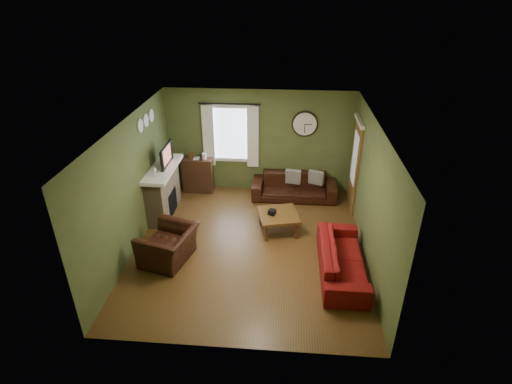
# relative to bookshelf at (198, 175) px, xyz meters

# --- Properties ---
(floor) EXTENTS (4.60, 5.20, 0.00)m
(floor) POSITION_rel_bookshelf_xyz_m (1.54, -2.33, -0.45)
(floor) COLOR #563A1A
(floor) RESTS_ON ground
(ceiling) EXTENTS (4.60, 5.20, 0.00)m
(ceiling) POSITION_rel_bookshelf_xyz_m (1.54, -2.33, 2.15)
(ceiling) COLOR white
(ceiling) RESTS_ON ground
(wall_left) EXTENTS (0.00, 5.20, 2.60)m
(wall_left) POSITION_rel_bookshelf_xyz_m (-0.76, -2.33, 0.85)
(wall_left) COLOR #4C5B2D
(wall_left) RESTS_ON ground
(wall_right) EXTENTS (0.00, 5.20, 2.60)m
(wall_right) POSITION_rel_bookshelf_xyz_m (3.84, -2.33, 0.85)
(wall_right) COLOR #4C5B2D
(wall_right) RESTS_ON ground
(wall_back) EXTENTS (4.60, 0.00, 2.60)m
(wall_back) POSITION_rel_bookshelf_xyz_m (1.54, 0.27, 0.85)
(wall_back) COLOR #4C5B2D
(wall_back) RESTS_ON ground
(wall_front) EXTENTS (4.60, 0.00, 2.60)m
(wall_front) POSITION_rel_bookshelf_xyz_m (1.54, -4.93, 0.85)
(wall_front) COLOR #4C5B2D
(wall_front) RESTS_ON ground
(fireplace) EXTENTS (0.40, 1.40, 1.10)m
(fireplace) POSITION_rel_bookshelf_xyz_m (-0.56, -1.18, 0.10)
(fireplace) COLOR gray
(fireplace) RESTS_ON floor
(firebox) EXTENTS (0.04, 0.60, 0.55)m
(firebox) POSITION_rel_bookshelf_xyz_m (-0.37, -1.18, -0.15)
(firebox) COLOR black
(firebox) RESTS_ON fireplace
(mantel) EXTENTS (0.58, 1.60, 0.08)m
(mantel) POSITION_rel_bookshelf_xyz_m (-0.53, -1.18, 0.69)
(mantel) COLOR white
(mantel) RESTS_ON fireplace
(tv) EXTENTS (0.08, 0.60, 0.35)m
(tv) POSITION_rel_bookshelf_xyz_m (-0.51, -1.03, 0.90)
(tv) COLOR black
(tv) RESTS_ON mantel
(tv_screen) EXTENTS (0.02, 0.62, 0.36)m
(tv_screen) POSITION_rel_bookshelf_xyz_m (-0.43, -1.03, 0.96)
(tv_screen) COLOR #994C3F
(tv_screen) RESTS_ON mantel
(medallion_left) EXTENTS (0.28, 0.28, 0.03)m
(medallion_left) POSITION_rel_bookshelf_xyz_m (-0.74, -1.53, 1.80)
(medallion_left) COLOR white
(medallion_left) RESTS_ON wall_left
(medallion_mid) EXTENTS (0.28, 0.28, 0.03)m
(medallion_mid) POSITION_rel_bookshelf_xyz_m (-0.74, -1.18, 1.80)
(medallion_mid) COLOR white
(medallion_mid) RESTS_ON wall_left
(medallion_right) EXTENTS (0.28, 0.28, 0.03)m
(medallion_right) POSITION_rel_bookshelf_xyz_m (-0.74, -0.83, 1.80)
(medallion_right) COLOR white
(medallion_right) RESTS_ON wall_left
(window_pane) EXTENTS (1.00, 0.02, 1.30)m
(window_pane) POSITION_rel_bookshelf_xyz_m (0.84, 0.25, 1.05)
(window_pane) COLOR silver
(window_pane) RESTS_ON wall_back
(curtain_rod) EXTENTS (0.03, 0.03, 1.50)m
(curtain_rod) POSITION_rel_bookshelf_xyz_m (0.84, 0.15, 1.82)
(curtain_rod) COLOR black
(curtain_rod) RESTS_ON wall_back
(curtain_left) EXTENTS (0.28, 0.04, 1.55)m
(curtain_left) POSITION_rel_bookshelf_xyz_m (0.29, 0.15, 1.00)
(curtain_left) COLOR white
(curtain_left) RESTS_ON wall_back
(curtain_right) EXTENTS (0.28, 0.04, 1.55)m
(curtain_right) POSITION_rel_bookshelf_xyz_m (1.39, 0.15, 1.00)
(curtain_right) COLOR white
(curtain_right) RESTS_ON wall_back
(wall_clock) EXTENTS (0.64, 0.06, 0.64)m
(wall_clock) POSITION_rel_bookshelf_xyz_m (2.64, 0.22, 1.35)
(wall_clock) COLOR white
(wall_clock) RESTS_ON wall_back
(door) EXTENTS (0.05, 0.90, 2.10)m
(door) POSITION_rel_bookshelf_xyz_m (3.81, -0.48, 0.60)
(door) COLOR brown
(door) RESTS_ON floor
(bookshelf) EXTENTS (0.76, 0.32, 0.90)m
(bookshelf) POSITION_rel_bookshelf_xyz_m (0.00, 0.00, 0.00)
(bookshelf) COLOR #382115
(bookshelf) RESTS_ON floor
(book) EXTENTS (0.16, 0.21, 0.02)m
(book) POSITION_rel_bookshelf_xyz_m (-0.08, -0.02, 0.51)
(book) COLOR #573817
(book) RESTS_ON bookshelf
(sofa_brown) EXTENTS (2.07, 0.81, 0.60)m
(sofa_brown) POSITION_rel_bookshelf_xyz_m (2.45, -0.15, -0.15)
(sofa_brown) COLOR black
(sofa_brown) RESTS_ON floor
(pillow_left) EXTENTS (0.38, 0.23, 0.36)m
(pillow_left) POSITION_rel_bookshelf_xyz_m (2.97, -0.11, 0.10)
(pillow_left) COLOR gray
(pillow_left) RESTS_ON sofa_brown
(pillow_right) EXTENTS (0.39, 0.17, 0.37)m
(pillow_right) POSITION_rel_bookshelf_xyz_m (2.42, -0.10, 0.10)
(pillow_right) COLOR gray
(pillow_right) RESTS_ON sofa_brown
(sofa_red) EXTENTS (0.80, 2.05, 0.60)m
(sofa_red) POSITION_rel_bookshelf_xyz_m (3.33, -3.00, -0.15)
(sofa_red) COLOR maroon
(sofa_red) RESTS_ON floor
(armchair) EXTENTS (1.14, 1.23, 0.67)m
(armchair) POSITION_rel_bookshelf_xyz_m (0.03, -2.90, -0.11)
(armchair) COLOR black
(armchair) RESTS_ON floor
(coffee_table) EXTENTS (0.99, 0.99, 0.44)m
(coffee_table) POSITION_rel_bookshelf_xyz_m (2.11, -1.72, -0.23)
(coffee_table) COLOR #573817
(coffee_table) RESTS_ON floor
(tissue_box) EXTENTS (0.19, 0.19, 0.11)m
(tissue_box) POSITION_rel_bookshelf_xyz_m (1.97, -1.76, -0.05)
(tissue_box) COLOR black
(tissue_box) RESTS_ON coffee_table
(wine_glass_a) EXTENTS (0.07, 0.07, 0.21)m
(wine_glass_a) POSITION_rel_bookshelf_xyz_m (-0.51, -1.67, 0.84)
(wine_glass_a) COLOR white
(wine_glass_a) RESTS_ON mantel
(wine_glass_b) EXTENTS (0.07, 0.07, 0.19)m
(wine_glass_b) POSITION_rel_bookshelf_xyz_m (-0.51, -1.68, 0.82)
(wine_glass_b) COLOR white
(wine_glass_b) RESTS_ON mantel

